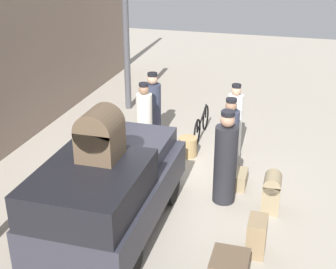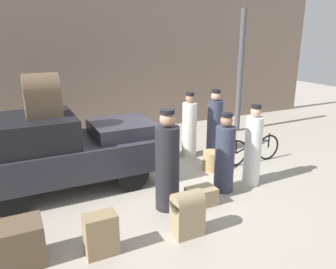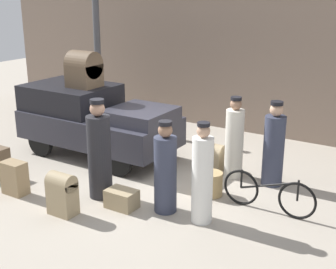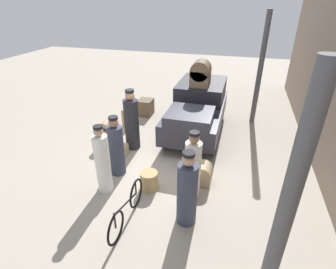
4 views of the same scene
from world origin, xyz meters
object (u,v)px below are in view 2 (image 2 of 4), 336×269
(porter_carrying_trunk, at_px, (225,156))
(porter_with_bicycle, at_px, (215,124))
(porter_lifting_near_truck, at_px, (253,149))
(trunk_large_brown, at_px, (101,234))
(wicker_basket, at_px, (212,161))
(truck, at_px, (60,148))
(suitcase_tan_flat, at_px, (201,196))
(trunk_wicker_pale, at_px, (22,243))
(trunk_umber_medium, at_px, (168,147))
(porter_standing_middle, at_px, (189,128))
(trunk_on_truck_roof, at_px, (42,95))
(bicycle, at_px, (253,150))
(conductor_in_dark_uniform, at_px, (167,165))
(trunk_barrel_dark, at_px, (187,212))

(porter_carrying_trunk, bearing_deg, porter_with_bicycle, 60.93)
(porter_lifting_near_truck, relative_size, trunk_large_brown, 2.71)
(wicker_basket, relative_size, porter_lifting_near_truck, 0.26)
(truck, height_order, suitcase_tan_flat, truck)
(trunk_wicker_pale, distance_m, trunk_large_brown, 1.06)
(trunk_umber_medium, bearing_deg, porter_standing_middle, -18.00)
(porter_lifting_near_truck, distance_m, trunk_on_truck_roof, 4.26)
(truck, relative_size, porter_standing_middle, 2.16)
(bicycle, relative_size, trunk_on_truck_roof, 2.06)
(trunk_wicker_pale, bearing_deg, porter_standing_middle, 32.60)
(trunk_large_brown, height_order, trunk_on_truck_roof, trunk_on_truck_roof)
(truck, height_order, porter_lifting_near_truck, porter_lifting_near_truck)
(porter_with_bicycle, bearing_deg, conductor_in_dark_uniform, -138.36)
(truck, distance_m, trunk_barrel_dark, 2.99)
(truck, xyz_separation_m, trunk_on_truck_roof, (-0.22, 0.00, 1.08))
(trunk_barrel_dark, height_order, trunk_on_truck_roof, trunk_on_truck_roof)
(porter_lifting_near_truck, height_order, suitcase_tan_flat, porter_lifting_near_truck)
(porter_lifting_near_truck, xyz_separation_m, porter_carrying_trunk, (-0.70, -0.00, -0.05))
(bicycle, relative_size, porter_lifting_near_truck, 0.97)
(trunk_umber_medium, xyz_separation_m, trunk_large_brown, (-2.56, -3.07, 0.05))
(bicycle, distance_m, trunk_barrel_dark, 3.48)
(trunk_wicker_pale, height_order, trunk_barrel_dark, trunk_barrel_dark)
(bicycle, height_order, porter_with_bicycle, porter_with_bicycle)
(wicker_basket, height_order, porter_lifting_near_truck, porter_lifting_near_truck)
(trunk_umber_medium, bearing_deg, trunk_wicker_pale, -142.08)
(bicycle, distance_m, trunk_large_brown, 4.60)
(trunk_umber_medium, distance_m, trunk_barrel_dark, 3.43)
(suitcase_tan_flat, xyz_separation_m, trunk_large_brown, (-2.03, -0.59, 0.15))
(conductor_in_dark_uniform, relative_size, porter_standing_middle, 1.11)
(trunk_wicker_pale, bearing_deg, trunk_large_brown, -15.45)
(trunk_wicker_pale, relative_size, trunk_barrel_dark, 0.82)
(wicker_basket, height_order, trunk_wicker_pale, trunk_wicker_pale)
(suitcase_tan_flat, bearing_deg, trunk_on_truck_roof, 142.45)
(truck, distance_m, porter_standing_middle, 3.27)
(porter_carrying_trunk, height_order, trunk_wicker_pale, porter_carrying_trunk)
(conductor_in_dark_uniform, bearing_deg, bicycle, 20.31)
(conductor_in_dark_uniform, relative_size, trunk_large_brown, 2.93)
(conductor_in_dark_uniform, bearing_deg, wicker_basket, 33.43)
(trunk_wicker_pale, height_order, trunk_umber_medium, trunk_wicker_pale)
(porter_with_bicycle, distance_m, porter_standing_middle, 0.80)
(truck, xyz_separation_m, trunk_barrel_dark, (1.48, -2.56, -0.46))
(porter_carrying_trunk, bearing_deg, trunk_large_brown, -161.88)
(wicker_basket, relative_size, porter_with_bicycle, 0.27)
(bicycle, height_order, conductor_in_dark_uniform, conductor_in_dark_uniform)
(truck, height_order, bicycle, truck)
(bicycle, distance_m, porter_standing_middle, 1.64)
(bicycle, xyz_separation_m, conductor_in_dark_uniform, (-2.81, -1.04, 0.50))
(wicker_basket, xyz_separation_m, porter_carrying_trunk, (-0.37, -0.98, 0.51))
(porter_with_bicycle, bearing_deg, porter_lifting_near_truck, -102.17)
(trunk_wicker_pale, xyz_separation_m, trunk_large_brown, (1.02, -0.28, 0.01))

